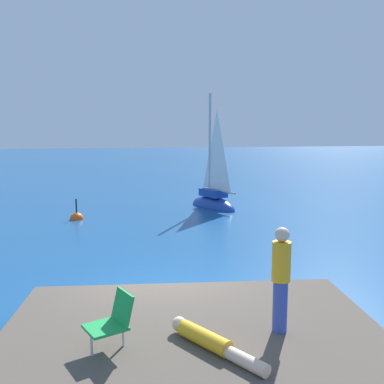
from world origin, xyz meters
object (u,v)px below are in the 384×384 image
person_sunbather (211,342)px  beach_chair (113,319)px  person_standing (281,277)px  sailboat_near (213,201)px  marker_buoy (77,219)px

person_sunbather → beach_chair: (-1.33, 0.28, 0.33)m
person_standing → beach_chair: bearing=-1.7°
sailboat_near → person_sunbather: bearing=143.6°
person_sunbather → beach_chair: beach_chair is taller
beach_chair → person_sunbather: bearing=144.9°
beach_chair → marker_buoy: beach_chair is taller
person_standing → beach_chair: person_standing is taller
sailboat_near → person_standing: size_ratio=3.62×
person_sunbather → marker_buoy: (-2.67, 12.55, -0.72)m
person_sunbather → person_standing: 1.41m
person_standing → marker_buoy: size_ratio=1.43×
sailboat_near → beach_chair: 14.68m
marker_buoy → sailboat_near: bearing=14.2°
sailboat_near → person_sunbather: sailboat_near is taller
person_sunbather → beach_chair: 1.40m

